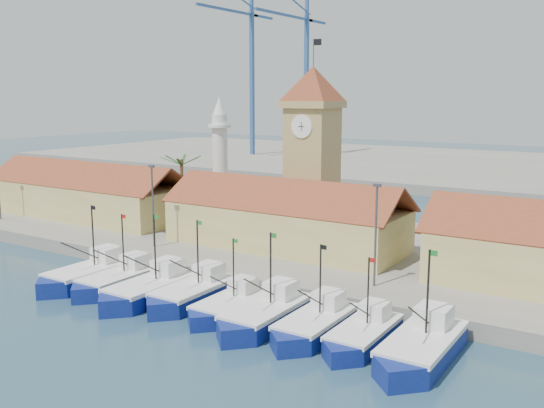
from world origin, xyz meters
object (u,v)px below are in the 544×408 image
Objects in this scene: boat_4 at (228,307)px; boat_0 at (87,276)px; clock_tower at (312,148)px; minaret at (220,158)px.

boat_0 is at bearing -177.89° from boat_4.
clock_tower reaches higher than boat_0.
boat_0 is at bearing -115.21° from clock_tower.
boat_4 is at bearing -51.62° from minaret.
minaret is at bearing 128.38° from boat_4.
boat_4 is 33.63m from minaret.
boat_4 is 26.46m from clock_tower.
clock_tower is at bearing 102.33° from boat_4.
minaret reaches higher than boat_0.
boat_0 is at bearing -81.89° from minaret.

